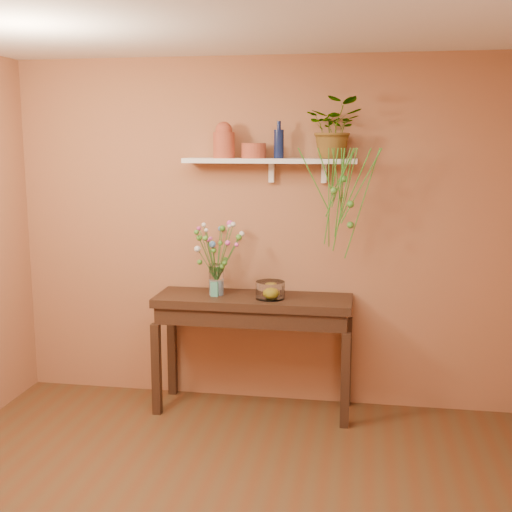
% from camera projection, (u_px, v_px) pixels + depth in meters
% --- Properties ---
extents(room, '(4.04, 4.04, 2.70)m').
position_uv_depth(room, '(203.00, 290.00, 3.24)').
color(room, '#522D16').
rests_on(room, ground).
extents(sideboard, '(1.49, 0.48, 0.90)m').
position_uv_depth(sideboard, '(253.00, 313.00, 5.04)').
color(sideboard, '#372215').
rests_on(sideboard, ground).
extents(wall_shelf, '(1.30, 0.24, 0.19)m').
position_uv_depth(wall_shelf, '(271.00, 161.00, 4.95)').
color(wall_shelf, white).
rests_on(wall_shelf, room).
extents(terracotta_jug, '(0.16, 0.16, 0.27)m').
position_uv_depth(terracotta_jug, '(224.00, 141.00, 4.95)').
color(terracotta_jug, '#A5482E').
rests_on(terracotta_jug, wall_shelf).
extents(terracotta_pot, '(0.21, 0.21, 0.11)m').
position_uv_depth(terracotta_pot, '(254.00, 151.00, 4.94)').
color(terracotta_pot, '#A5482E').
rests_on(terracotta_pot, wall_shelf).
extents(blue_bottle, '(0.09, 0.09, 0.27)m').
position_uv_depth(blue_bottle, '(279.00, 143.00, 4.90)').
color(blue_bottle, '#0E1940').
rests_on(blue_bottle, wall_shelf).
extents(spider_plant, '(0.41, 0.36, 0.44)m').
position_uv_depth(spider_plant, '(335.00, 128.00, 4.80)').
color(spider_plant, '#407B27').
rests_on(spider_plant, wall_shelf).
extents(plant_fronds, '(0.59, 0.30, 0.80)m').
position_uv_depth(plant_fronds, '(343.00, 193.00, 4.71)').
color(plant_fronds, '#407B27').
rests_on(plant_fronds, wall_shelf).
extents(glass_vase, '(0.11, 0.11, 0.24)m').
position_uv_depth(glass_vase, '(216.00, 282.00, 5.06)').
color(glass_vase, white).
rests_on(glass_vase, sideboard).
extents(bouquet, '(0.41, 0.48, 0.45)m').
position_uv_depth(bouquet, '(217.00, 245.00, 4.99)').
color(bouquet, '#386B28').
rests_on(bouquet, glass_vase).
extents(glass_bowl, '(0.22, 0.22, 0.13)m').
position_uv_depth(glass_bowl, '(270.00, 291.00, 4.95)').
color(glass_bowl, white).
rests_on(glass_bowl, sideboard).
extents(lemon, '(0.09, 0.09, 0.09)m').
position_uv_depth(lemon, '(271.00, 292.00, 4.94)').
color(lemon, yellow).
rests_on(lemon, glass_bowl).
extents(carton, '(0.06, 0.05, 0.11)m').
position_uv_depth(carton, '(215.00, 289.00, 5.02)').
color(carton, teal).
rests_on(carton, sideboard).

